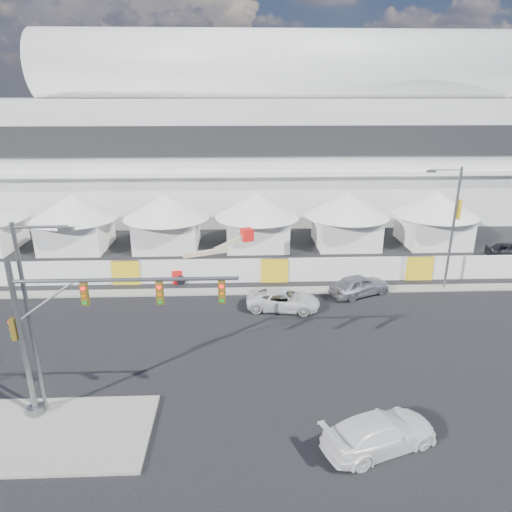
{
  "coord_description": "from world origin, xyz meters",
  "views": [
    {
      "loc": [
        3.13,
        -20.11,
        14.62
      ],
      "look_at": [
        4.32,
        10.0,
        3.86
      ],
      "focal_mm": 32.0,
      "sensor_mm": 36.0,
      "label": 1
    }
  ],
  "objects_px": {
    "sedan_silver": "(360,285)",
    "traffic_mast": "(68,333)",
    "streetlight_median": "(33,309)",
    "boom_lift": "(201,267)",
    "lot_car_b": "(510,250)",
    "pickup_near": "(380,432)",
    "pickup_curb": "(283,300)",
    "streetlight_curb": "(451,221)"
  },
  "relations": [
    {
      "from": "pickup_curb",
      "to": "streetlight_median",
      "type": "relative_size",
      "value": 0.55
    },
    {
      "from": "streetlight_median",
      "to": "boom_lift",
      "type": "xyz_separation_m",
      "value": [
        5.99,
        16.92,
        -4.55
      ]
    },
    {
      "from": "pickup_near",
      "to": "lot_car_b",
      "type": "distance_m",
      "value": 30.68
    },
    {
      "from": "traffic_mast",
      "to": "streetlight_curb",
      "type": "xyz_separation_m",
      "value": [
        23.77,
        14.16,
        1.1
      ]
    },
    {
      "from": "lot_car_b",
      "to": "traffic_mast",
      "type": "distance_m",
      "value": 39.54
    },
    {
      "from": "streetlight_median",
      "to": "streetlight_curb",
      "type": "height_order",
      "value": "streetlight_curb"
    },
    {
      "from": "sedan_silver",
      "to": "streetlight_median",
      "type": "relative_size",
      "value": 0.51
    },
    {
      "from": "traffic_mast",
      "to": "boom_lift",
      "type": "xyz_separation_m",
      "value": [
        4.54,
        17.19,
        -3.49
      ]
    },
    {
      "from": "streetlight_curb",
      "to": "boom_lift",
      "type": "xyz_separation_m",
      "value": [
        -19.23,
        3.03,
        -4.58
      ]
    },
    {
      "from": "pickup_curb",
      "to": "boom_lift",
      "type": "xyz_separation_m",
      "value": [
        -6.34,
        6.11,
        0.28
      ]
    },
    {
      "from": "lot_car_b",
      "to": "streetlight_median",
      "type": "relative_size",
      "value": 0.45
    },
    {
      "from": "lot_car_b",
      "to": "streetlight_median",
      "type": "bearing_deg",
      "value": 128.01
    },
    {
      "from": "pickup_curb",
      "to": "lot_car_b",
      "type": "distance_m",
      "value": 24.5
    },
    {
      "from": "lot_car_b",
      "to": "streetlight_curb",
      "type": "bearing_deg",
      "value": 133.18
    },
    {
      "from": "pickup_near",
      "to": "boom_lift",
      "type": "bearing_deg",
      "value": 4.71
    },
    {
      "from": "pickup_curb",
      "to": "lot_car_b",
      "type": "bearing_deg",
      "value": -57.27
    },
    {
      "from": "lot_car_b",
      "to": "boom_lift",
      "type": "distance_m",
      "value": 28.97
    },
    {
      "from": "pickup_near",
      "to": "streetlight_curb",
      "type": "distance_m",
      "value": 20.13
    },
    {
      "from": "sedan_silver",
      "to": "streetlight_curb",
      "type": "height_order",
      "value": "streetlight_curb"
    },
    {
      "from": "sedan_silver",
      "to": "streetlight_curb",
      "type": "bearing_deg",
      "value": -106.47
    },
    {
      "from": "lot_car_b",
      "to": "traffic_mast",
      "type": "xyz_separation_m",
      "value": [
        -33.24,
        -21.07,
        3.76
      ]
    },
    {
      "from": "sedan_silver",
      "to": "lot_car_b",
      "type": "xyz_separation_m",
      "value": [
        16.3,
        7.81,
        -0.09
      ]
    },
    {
      "from": "boom_lift",
      "to": "sedan_silver",
      "type": "bearing_deg",
      "value": -38.79
    },
    {
      "from": "pickup_curb",
      "to": "traffic_mast",
      "type": "height_order",
      "value": "traffic_mast"
    },
    {
      "from": "pickup_curb",
      "to": "pickup_near",
      "type": "xyz_separation_m",
      "value": [
        2.89,
        -13.71,
        0.05
      ]
    },
    {
      "from": "pickup_curb",
      "to": "lot_car_b",
      "type": "relative_size",
      "value": 1.22
    },
    {
      "from": "sedan_silver",
      "to": "pickup_curb",
      "type": "height_order",
      "value": "sedan_silver"
    },
    {
      "from": "traffic_mast",
      "to": "streetlight_median",
      "type": "height_order",
      "value": "streetlight_median"
    },
    {
      "from": "streetlight_median",
      "to": "streetlight_curb",
      "type": "bearing_deg",
      "value": 28.85
    },
    {
      "from": "pickup_curb",
      "to": "traffic_mast",
      "type": "distance_m",
      "value": 15.97
    },
    {
      "from": "sedan_silver",
      "to": "pickup_near",
      "type": "bearing_deg",
      "value": 144.76
    },
    {
      "from": "streetlight_curb",
      "to": "pickup_near",
      "type": "bearing_deg",
      "value": -120.78
    },
    {
      "from": "streetlight_median",
      "to": "pickup_near",
      "type": "bearing_deg",
      "value": -10.8
    },
    {
      "from": "pickup_curb",
      "to": "lot_car_b",
      "type": "height_order",
      "value": "lot_car_b"
    },
    {
      "from": "sedan_silver",
      "to": "lot_car_b",
      "type": "height_order",
      "value": "sedan_silver"
    },
    {
      "from": "sedan_silver",
      "to": "boom_lift",
      "type": "relative_size",
      "value": 0.63
    },
    {
      "from": "pickup_near",
      "to": "traffic_mast",
      "type": "xyz_separation_m",
      "value": [
        -13.77,
        2.64,
        3.72
      ]
    },
    {
      "from": "sedan_silver",
      "to": "lot_car_b",
      "type": "relative_size",
      "value": 1.12
    },
    {
      "from": "pickup_curb",
      "to": "boom_lift",
      "type": "distance_m",
      "value": 8.81
    },
    {
      "from": "traffic_mast",
      "to": "boom_lift",
      "type": "distance_m",
      "value": 18.12
    },
    {
      "from": "sedan_silver",
      "to": "traffic_mast",
      "type": "xyz_separation_m",
      "value": [
        -16.94,
        -13.26,
        3.67
      ]
    },
    {
      "from": "lot_car_b",
      "to": "streetlight_curb",
      "type": "xyz_separation_m",
      "value": [
        -9.47,
        -6.91,
        4.86
      ]
    }
  ]
}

